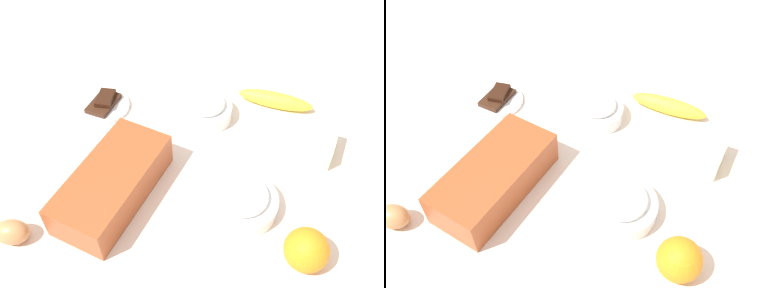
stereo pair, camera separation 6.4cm
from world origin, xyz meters
TOP-DOWN VIEW (x-y plane):
  - ground_plane at (0.00, 0.00)m, footprint 2.40×2.40m
  - loaf_pan at (-0.15, 0.13)m, footprint 0.30×0.18m
  - flour_bowl at (0.13, 0.00)m, footprint 0.13×0.13m
  - sugar_bowl at (-0.11, -0.13)m, footprint 0.15×0.15m
  - banana at (0.22, -0.16)m, footprint 0.06×0.19m
  - orange_fruit at (-0.20, -0.27)m, footprint 0.08×0.08m
  - butter_block at (0.08, -0.28)m, footprint 0.10×0.08m
  - egg_near_butter at (-0.30, 0.28)m, footprint 0.06×0.08m
  - chocolate_plate at (0.10, 0.26)m, footprint 0.13×0.13m

SIDE VIEW (x-z plane):
  - ground_plane at x=0.00m, z-range -0.02..0.00m
  - chocolate_plate at x=0.10m, z-range -0.01..0.03m
  - banana at x=0.22m, z-range 0.00..0.04m
  - egg_near_butter at x=-0.30m, z-range 0.00..0.05m
  - flour_bowl at x=0.13m, z-range 0.00..0.06m
  - sugar_bowl at x=-0.11m, z-range 0.00..0.06m
  - butter_block at x=0.08m, z-range 0.00..0.06m
  - loaf_pan at x=-0.15m, z-range 0.00..0.08m
  - orange_fruit at x=-0.20m, z-range 0.00..0.08m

